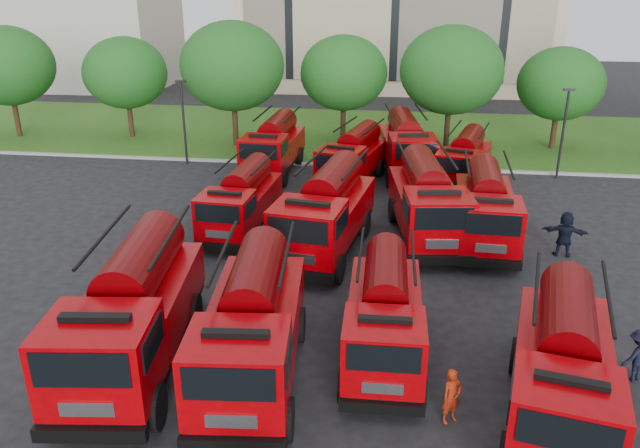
{
  "coord_description": "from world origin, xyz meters",
  "views": [
    {
      "loc": [
        2.95,
        -18.48,
        11.05
      ],
      "look_at": [
        -0.0,
        4.07,
        1.8
      ],
      "focal_mm": 35.0,
      "sensor_mm": 36.0,
      "label": 1
    }
  ],
  "objects_px": {
    "fire_truck_7": "(486,208)",
    "fire_truck_9": "(353,157)",
    "fire_truck_5": "(326,211)",
    "fire_truck_10": "(406,145)",
    "fire_truck_1": "(252,324)",
    "firefighter_5": "(561,255)",
    "fire_truck_3": "(563,366)",
    "fire_truck_11": "(464,160)",
    "fire_truck_8": "(274,146)",
    "firefighter_3": "(632,379)",
    "firefighter_4": "(268,302)",
    "firefighter_0": "(449,421)",
    "fire_truck_0": "(133,310)",
    "fire_truck_2": "(384,314)",
    "fire_truck_4": "(242,200)",
    "fire_truck_6": "(427,201)"
  },
  "relations": [
    {
      "from": "fire_truck_6",
      "to": "firefighter_0",
      "type": "distance_m",
      "value": 12.48
    },
    {
      "from": "fire_truck_7",
      "to": "fire_truck_6",
      "type": "bearing_deg",
      "value": 178.14
    },
    {
      "from": "fire_truck_4",
      "to": "firefighter_5",
      "type": "xyz_separation_m",
      "value": [
        13.9,
        -0.96,
        -1.47
      ]
    },
    {
      "from": "fire_truck_1",
      "to": "fire_truck_9",
      "type": "relative_size",
      "value": 1.1
    },
    {
      "from": "fire_truck_5",
      "to": "fire_truck_4",
      "type": "bearing_deg",
      "value": 165.94
    },
    {
      "from": "fire_truck_0",
      "to": "fire_truck_3",
      "type": "xyz_separation_m",
      "value": [
        11.99,
        -0.94,
        -0.22
      ]
    },
    {
      "from": "fire_truck_7",
      "to": "firefighter_3",
      "type": "bearing_deg",
      "value": -68.69
    },
    {
      "from": "firefighter_4",
      "to": "firefighter_5",
      "type": "distance_m",
      "value": 12.64
    },
    {
      "from": "fire_truck_5",
      "to": "fire_truck_9",
      "type": "relative_size",
      "value": 1.15
    },
    {
      "from": "fire_truck_5",
      "to": "firefighter_3",
      "type": "distance_m",
      "value": 12.82
    },
    {
      "from": "fire_truck_4",
      "to": "fire_truck_10",
      "type": "distance_m",
      "value": 12.24
    },
    {
      "from": "fire_truck_10",
      "to": "firefighter_4",
      "type": "relative_size",
      "value": 5.16
    },
    {
      "from": "firefighter_4",
      "to": "fire_truck_11",
      "type": "bearing_deg",
      "value": -92.07
    },
    {
      "from": "fire_truck_1",
      "to": "fire_truck_5",
      "type": "relative_size",
      "value": 0.95
    },
    {
      "from": "fire_truck_11",
      "to": "firefighter_0",
      "type": "height_order",
      "value": "fire_truck_11"
    },
    {
      "from": "fire_truck_2",
      "to": "fire_truck_10",
      "type": "xyz_separation_m",
      "value": [
        0.58,
        19.07,
        0.2
      ]
    },
    {
      "from": "fire_truck_2",
      "to": "fire_truck_4",
      "type": "height_order",
      "value": "fire_truck_2"
    },
    {
      "from": "fire_truck_7",
      "to": "fire_truck_9",
      "type": "bearing_deg",
      "value": 132.84
    },
    {
      "from": "fire_truck_0",
      "to": "fire_truck_10",
      "type": "xyz_separation_m",
      "value": [
        7.92,
        20.43,
        -0.15
      ]
    },
    {
      "from": "fire_truck_3",
      "to": "fire_truck_8",
      "type": "height_order",
      "value": "fire_truck_3"
    },
    {
      "from": "fire_truck_8",
      "to": "firefighter_4",
      "type": "relative_size",
      "value": 4.83
    },
    {
      "from": "fire_truck_2",
      "to": "fire_truck_10",
      "type": "distance_m",
      "value": 19.08
    },
    {
      "from": "fire_truck_8",
      "to": "fire_truck_11",
      "type": "distance_m",
      "value": 10.88
    },
    {
      "from": "fire_truck_3",
      "to": "fire_truck_11",
      "type": "bearing_deg",
      "value": 104.65
    },
    {
      "from": "fire_truck_0",
      "to": "fire_truck_7",
      "type": "bearing_deg",
      "value": 36.76
    },
    {
      "from": "firefighter_0",
      "to": "firefighter_4",
      "type": "distance_m",
      "value": 8.3
    },
    {
      "from": "fire_truck_5",
      "to": "fire_truck_8",
      "type": "height_order",
      "value": "fire_truck_5"
    },
    {
      "from": "fire_truck_5",
      "to": "fire_truck_10",
      "type": "xyz_separation_m",
      "value": [
        3.29,
        11.5,
        -0.09
      ]
    },
    {
      "from": "fire_truck_0",
      "to": "fire_truck_1",
      "type": "xyz_separation_m",
      "value": [
        3.6,
        -0.11,
        -0.12
      ]
    },
    {
      "from": "fire_truck_3",
      "to": "fire_truck_11",
      "type": "relative_size",
      "value": 1.1
    },
    {
      "from": "fire_truck_8",
      "to": "firefighter_5",
      "type": "bearing_deg",
      "value": -32.61
    },
    {
      "from": "firefighter_3",
      "to": "firefighter_4",
      "type": "bearing_deg",
      "value": -45.52
    },
    {
      "from": "fire_truck_1",
      "to": "firefighter_5",
      "type": "bearing_deg",
      "value": 36.66
    },
    {
      "from": "fire_truck_0",
      "to": "firefighter_4",
      "type": "relative_size",
      "value": 5.59
    },
    {
      "from": "fire_truck_2",
      "to": "fire_truck_4",
      "type": "relative_size",
      "value": 0.99
    },
    {
      "from": "fire_truck_1",
      "to": "fire_truck_2",
      "type": "distance_m",
      "value": 4.01
    },
    {
      "from": "fire_truck_6",
      "to": "firefighter_3",
      "type": "bearing_deg",
      "value": -67.33
    },
    {
      "from": "firefighter_3",
      "to": "firefighter_4",
      "type": "height_order",
      "value": "firefighter_3"
    },
    {
      "from": "fire_truck_6",
      "to": "firefighter_4",
      "type": "distance_m",
      "value": 9.01
    },
    {
      "from": "fire_truck_9",
      "to": "firefighter_3",
      "type": "relative_size",
      "value": 4.26
    },
    {
      "from": "fire_truck_3",
      "to": "fire_truck_8",
      "type": "xyz_separation_m",
      "value": [
        -11.73,
        20.54,
        -0.0
      ]
    },
    {
      "from": "fire_truck_7",
      "to": "firefighter_4",
      "type": "bearing_deg",
      "value": -139.04
    },
    {
      "from": "fire_truck_4",
      "to": "fire_truck_8",
      "type": "xyz_separation_m",
      "value": [
        -0.33,
        8.97,
        0.13
      ]
    },
    {
      "from": "fire_truck_9",
      "to": "firefighter_4",
      "type": "bearing_deg",
      "value": -84.23
    },
    {
      "from": "fire_truck_1",
      "to": "firefighter_3",
      "type": "relative_size",
      "value": 4.69
    },
    {
      "from": "fire_truck_3",
      "to": "fire_truck_7",
      "type": "relative_size",
      "value": 1.03
    },
    {
      "from": "fire_truck_1",
      "to": "firefighter_4",
      "type": "xyz_separation_m",
      "value": [
        -0.5,
        4.28,
        -1.7
      ]
    },
    {
      "from": "fire_truck_10",
      "to": "firefighter_3",
      "type": "xyz_separation_m",
      "value": [
        6.69,
        -19.35,
        -1.67
      ]
    },
    {
      "from": "fire_truck_3",
      "to": "firefighter_5",
      "type": "relative_size",
      "value": 3.77
    },
    {
      "from": "fire_truck_4",
      "to": "firefighter_0",
      "type": "xyz_separation_m",
      "value": [
        8.61,
        -12.09,
        -1.47
      ]
    }
  ]
}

